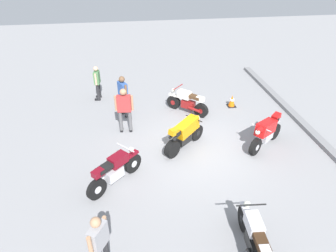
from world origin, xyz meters
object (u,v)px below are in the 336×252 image
at_px(motorcycle_maroon_cruiser, 115,170).
at_px(person_in_red_shirt, 124,108).
at_px(traffic_cone, 232,101).
at_px(motorcycle_orange_sportbike, 185,133).
at_px(person_in_blue_shirt, 123,94).
at_px(person_in_green_shirt, 97,81).
at_px(motorcycle_cream_vintage, 187,102).
at_px(motorcycle_silver_cruiser, 254,239).
at_px(person_in_gray_shirt, 99,242).
at_px(motorcycle_red_sportbike, 266,132).

height_order(motorcycle_maroon_cruiser, person_in_red_shirt, person_in_red_shirt).
xyz_separation_m(motorcycle_maroon_cruiser, traffic_cone, (-4.29, 5.02, -0.26)).
height_order(motorcycle_orange_sportbike, person_in_blue_shirt, person_in_blue_shirt).
height_order(person_in_green_shirt, person_in_blue_shirt, person_in_blue_shirt).
height_order(motorcycle_cream_vintage, motorcycle_silver_cruiser, motorcycle_silver_cruiser).
bearing_deg(person_in_green_shirt, motorcycle_maroon_cruiser, 103.80).
height_order(motorcycle_silver_cruiser, person_in_red_shirt, person_in_red_shirt).
relative_size(motorcycle_silver_cruiser, person_in_green_shirt, 1.33).
bearing_deg(motorcycle_orange_sportbike, motorcycle_cream_vintage, 36.32).
bearing_deg(motorcycle_silver_cruiser, person_in_green_shirt, 28.63).
bearing_deg(person_in_gray_shirt, person_in_red_shirt, 114.39).
distance_m(person_in_blue_shirt, traffic_cone, 4.74).
bearing_deg(motorcycle_cream_vintage, person_in_red_shirt, 66.04).
height_order(motorcycle_silver_cruiser, motorcycle_orange_sportbike, motorcycle_orange_sportbike).
height_order(motorcycle_cream_vintage, person_in_blue_shirt, person_in_blue_shirt).
height_order(motorcycle_maroon_cruiser, motorcycle_silver_cruiser, same).
distance_m(motorcycle_silver_cruiser, person_in_red_shirt, 6.35).
relative_size(motorcycle_maroon_cruiser, person_in_green_shirt, 1.01).
height_order(motorcycle_red_sportbike, person_in_green_shirt, person_in_green_shirt).
height_order(motorcycle_maroon_cruiser, person_in_green_shirt, person_in_green_shirt).
distance_m(motorcycle_red_sportbike, motorcycle_orange_sportbike, 2.81).
xyz_separation_m(motorcycle_red_sportbike, person_in_red_shirt, (-1.64, -4.82, 0.44)).
relative_size(motorcycle_cream_vintage, person_in_green_shirt, 0.98).
relative_size(motorcycle_orange_sportbike, person_in_green_shirt, 1.02).
height_order(motorcycle_cream_vintage, motorcycle_orange_sportbike, motorcycle_orange_sportbike).
relative_size(motorcycle_orange_sportbike, person_in_blue_shirt, 0.92).
xyz_separation_m(person_in_green_shirt, person_in_blue_shirt, (1.72, 1.13, 0.12)).
xyz_separation_m(person_in_gray_shirt, traffic_cone, (-7.01, 5.27, -0.66)).
distance_m(motorcycle_silver_cruiser, traffic_cone, 7.36).
xyz_separation_m(motorcycle_silver_cruiser, person_in_gray_shirt, (-0.10, -3.38, 0.40)).
xyz_separation_m(motorcycle_silver_cruiser, traffic_cone, (-7.11, 1.89, -0.26)).
bearing_deg(motorcycle_cream_vintage, person_in_blue_shirt, 39.88).
xyz_separation_m(person_in_green_shirt, person_in_red_shirt, (2.97, 1.16, 0.15)).
bearing_deg(motorcycle_cream_vintage, traffic_cone, -129.71).
distance_m(motorcycle_orange_sportbike, person_in_green_shirt, 5.37).
height_order(motorcycle_silver_cruiser, person_in_green_shirt, person_in_green_shirt).
bearing_deg(motorcycle_silver_cruiser, motorcycle_cream_vintage, 5.63).
bearing_deg(person_in_red_shirt, motorcycle_orange_sportbike, -118.19).
height_order(motorcycle_silver_cruiser, traffic_cone, motorcycle_silver_cruiser).
relative_size(motorcycle_orange_sportbike, person_in_red_shirt, 0.90).
bearing_deg(person_in_green_shirt, motorcycle_cream_vintage, 160.00).
bearing_deg(person_in_red_shirt, person_in_blue_shirt, 6.46).
relative_size(person_in_blue_shirt, traffic_cone, 3.29).
height_order(motorcycle_cream_vintage, motorcycle_maroon_cruiser, motorcycle_maroon_cruiser).
relative_size(motorcycle_red_sportbike, traffic_cone, 3.11).
xyz_separation_m(motorcycle_maroon_cruiser, motorcycle_silver_cruiser, (2.82, 3.13, 0.00)).
bearing_deg(motorcycle_cream_vintage, person_in_green_shirt, 16.46).
relative_size(motorcycle_cream_vintage, motorcycle_orange_sportbike, 0.96).
bearing_deg(motorcycle_maroon_cruiser, person_in_blue_shirt, 41.63).
bearing_deg(person_in_gray_shirt, motorcycle_silver_cruiser, 29.10).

